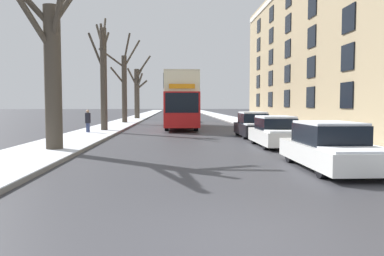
% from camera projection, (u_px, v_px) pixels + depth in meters
% --- Properties ---
extents(ground_plane, '(320.00, 320.00, 0.00)m').
position_uv_depth(ground_plane, '(245.00, 240.00, 5.41)').
color(ground_plane, '#38383D').
extents(sidewalk_left, '(3.15, 130.00, 0.16)m').
position_uv_depth(sidewalk_left, '(140.00, 117.00, 57.94)').
color(sidewalk_left, slate).
rests_on(sidewalk_left, ground).
extents(sidewalk_right, '(3.15, 130.00, 0.16)m').
position_uv_depth(sidewalk_right, '(221.00, 117.00, 58.54)').
color(sidewalk_right, slate).
rests_on(sidewalk_right, ground).
extents(terrace_facade_right, '(9.10, 35.02, 12.15)m').
position_uv_depth(terrace_facade_right, '(360.00, 47.00, 26.97)').
color(terrace_facade_right, tan).
rests_on(terrace_facade_right, ground).
extents(bare_tree_left_0, '(2.76, 4.16, 7.41)m').
position_uv_depth(bare_tree_left_0, '(52.00, 63.00, 15.02)').
color(bare_tree_left_0, '#423A30').
rests_on(bare_tree_left_0, ground).
extents(bare_tree_left_1, '(1.50, 3.64, 8.40)m').
position_uv_depth(bare_tree_left_1, '(103.00, 74.00, 26.23)').
color(bare_tree_left_1, '#423A30').
rests_on(bare_tree_left_1, ground).
extents(bare_tree_left_2, '(4.02, 2.74, 8.64)m').
position_uv_depth(bare_tree_left_2, '(124.00, 84.00, 37.39)').
color(bare_tree_left_2, '#423A30').
rests_on(bare_tree_left_2, ground).
extents(bare_tree_left_3, '(3.14, 2.50, 8.34)m').
position_uv_depth(bare_tree_left_3, '(137.00, 91.00, 48.84)').
color(bare_tree_left_3, '#423A30').
rests_on(bare_tree_left_3, ground).
extents(double_decker_bus, '(2.56, 11.72, 4.36)m').
position_uv_depth(double_decker_bus, '(181.00, 98.00, 31.22)').
color(double_decker_bus, red).
rests_on(double_decker_bus, ground).
extents(parked_car_0, '(1.83, 4.56, 1.43)m').
position_uv_depth(parked_car_0, '(330.00, 147.00, 11.31)').
color(parked_car_0, silver).
rests_on(parked_car_0, ground).
extents(parked_car_1, '(1.77, 4.12, 1.42)m').
position_uv_depth(parked_car_1, '(276.00, 133.00, 17.37)').
color(parked_car_1, silver).
rests_on(parked_car_1, ground).
extents(parked_car_2, '(1.68, 4.14, 1.52)m').
position_uv_depth(parked_car_2, '(253.00, 126.00, 22.41)').
color(parked_car_2, black).
rests_on(parked_car_2, ground).
extents(oncoming_van, '(1.98, 5.21, 2.32)m').
position_uv_depth(oncoming_van, '(173.00, 110.00, 43.89)').
color(oncoming_van, white).
rests_on(oncoming_van, ground).
extents(pedestrian_left_sidewalk, '(0.35, 0.35, 1.62)m').
position_uv_depth(pedestrian_left_sidewalk, '(88.00, 121.00, 24.20)').
color(pedestrian_left_sidewalk, navy).
rests_on(pedestrian_left_sidewalk, ground).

